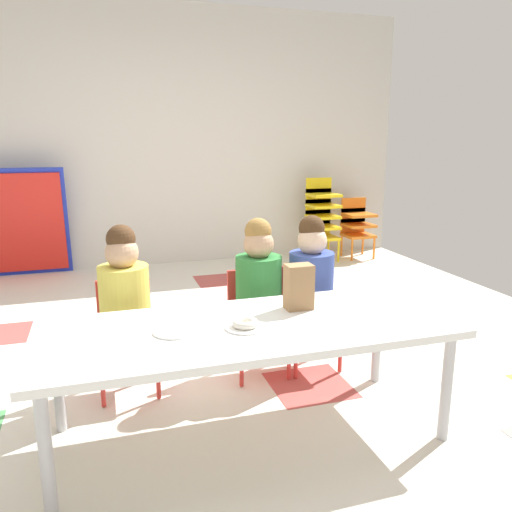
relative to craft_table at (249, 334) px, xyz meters
name	(u,v)px	position (x,y,z in m)	size (l,w,h in m)	color
ground_plane	(215,364)	(0.02, 0.81, -0.51)	(5.54, 5.43, 0.02)	silver
back_wall	(155,138)	(0.01, 3.52, 0.85)	(5.54, 0.10, 2.71)	beige
craft_table	(249,334)	(0.00, 0.00, 0.00)	(1.84, 0.72, 0.54)	white
seated_child_near_camera	(124,294)	(-0.51, 0.59, 0.05)	(0.32, 0.31, 0.92)	red
seated_child_middle_seat	(258,283)	(0.23, 0.59, 0.05)	(0.32, 0.32, 0.92)	red
seated_child_far_right	(311,278)	(0.55, 0.59, 0.05)	(0.32, 0.32, 0.92)	red
kid_chair_yellow_stack	(322,214)	(1.78, 3.12, 0.02)	(0.32, 0.30, 0.92)	yellow
kid_chair_orange_stack	(357,223)	(2.23, 3.11, -0.10)	(0.32, 0.30, 0.68)	orange
folded_activity_table	(20,223)	(-1.36, 3.32, 0.04)	(0.90, 0.29, 1.09)	#1E33BF
paper_bag_brown	(299,287)	(0.29, 0.14, 0.15)	(0.13, 0.09, 0.22)	#9E754C
paper_plate_near_edge	(245,327)	(-0.03, -0.04, 0.05)	(0.18, 0.18, 0.01)	white
paper_plate_center_table	(174,332)	(-0.33, 0.01, 0.05)	(0.18, 0.18, 0.01)	white
donut_powdered_on_plate	(245,323)	(-0.03, -0.04, 0.07)	(0.11, 0.11, 0.03)	white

